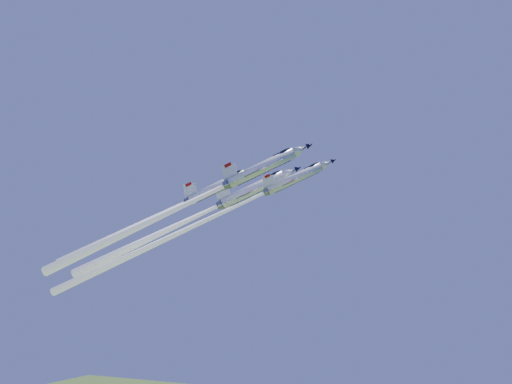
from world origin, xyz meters
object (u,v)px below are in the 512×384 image
at_px(jet_left, 189,219).
at_px(jet_right, 180,207).
at_px(jet_slot, 162,214).
at_px(jet_lead, 195,225).

distance_m(jet_left, jet_right, 16.12).
relative_size(jet_right, jet_slot, 1.21).
height_order(jet_lead, jet_left, jet_lead).
bearing_deg(jet_slot, jet_left, 165.42).
xyz_separation_m(jet_lead, jet_slot, (-3.80, -5.53, 1.85)).
distance_m(jet_lead, jet_slot, 6.96).
bearing_deg(jet_slot, jet_lead, 128.54).
relative_size(jet_lead, jet_right, 1.12).
bearing_deg(jet_slot, jet_right, 40.89).
height_order(jet_left, jet_slot, jet_left).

